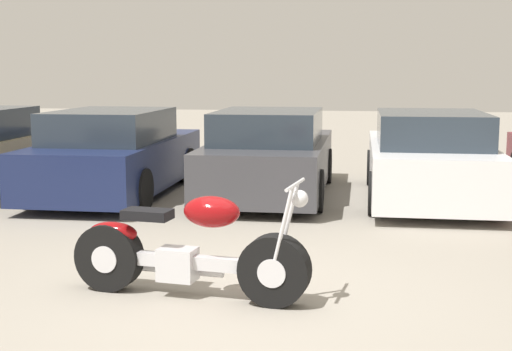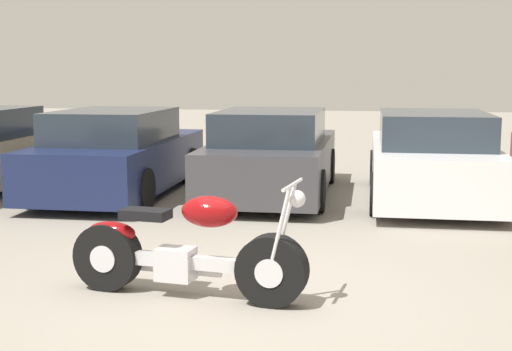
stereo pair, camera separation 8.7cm
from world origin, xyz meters
The scene contains 5 objects.
ground_plane centered at (0.00, 0.00, 0.00)m, with size 60.00×60.00×0.00m, color gray.
motorcycle centered at (-0.49, -0.04, 0.43)m, with size 2.25×0.76×1.11m.
parked_car_navy centered at (-2.97, 5.08, 0.66)m, with size 1.90×4.44×1.41m.
parked_car_dark_grey centered at (-0.43, 5.37, 0.66)m, with size 1.90×4.44×1.41m.
parked_car_white centered at (2.12, 5.29, 0.66)m, with size 1.90×4.44×1.41m.
Camera 2 is at (1.14, -6.15, 2.06)m, focal length 50.00 mm.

